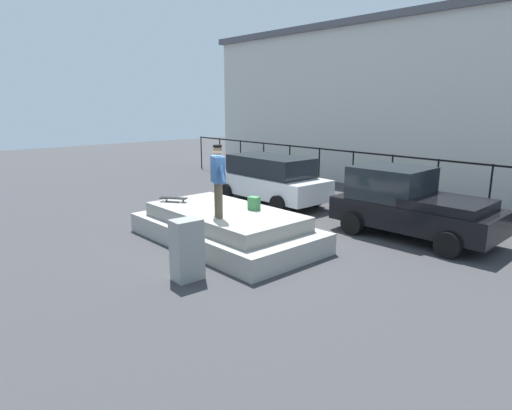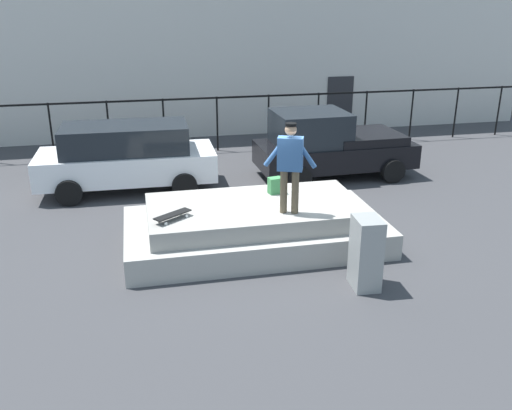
{
  "view_description": "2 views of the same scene",
  "coord_description": "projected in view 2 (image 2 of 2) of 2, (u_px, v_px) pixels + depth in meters",
  "views": [
    {
      "loc": [
        8.49,
        -7.23,
        3.6
      ],
      "look_at": [
        -0.63,
        1.02,
        0.75
      ],
      "focal_mm": 30.91,
      "sensor_mm": 36.0,
      "label": 1
    },
    {
      "loc": [
        -2.6,
        -10.63,
        4.84
      ],
      "look_at": [
        -0.08,
        0.87,
        0.39
      ],
      "focal_mm": 39.21,
      "sensor_mm": 36.0,
      "label": 2
    }
  ],
  "objects": [
    {
      "name": "skateboard",
      "position": [
        173.0,
        215.0,
        10.42
      ],
      "size": [
        0.74,
        0.62,
        0.12
      ],
      "color": "black",
      "rests_on": "concrete_ledge"
    },
    {
      "name": "car_white_hatchback_near",
      "position": [
        127.0,
        156.0,
        14.46
      ],
      "size": [
        4.55,
        2.14,
        1.73
      ],
      "color": "white",
      "rests_on": "ground_plane"
    },
    {
      "name": "ground_plane",
      "position": [
        268.0,
        236.0,
        11.94
      ],
      "size": [
        60.0,
        60.0,
        0.0
      ],
      "primitive_type": "plane",
      "color": "#38383A"
    },
    {
      "name": "car_black_pickup_mid",
      "position": [
        329.0,
        145.0,
        15.54
      ],
      "size": [
        4.38,
        2.23,
        1.87
      ],
      "color": "black",
      "rests_on": "ground_plane"
    },
    {
      "name": "backpack",
      "position": [
        275.0,
        186.0,
        11.79
      ],
      "size": [
        0.31,
        0.25,
        0.35
      ],
      "primitive_type": "cube",
      "rotation": [
        0.0,
        0.0,
        0.18
      ],
      "color": "#33723F",
      "rests_on": "concrete_ledge"
    },
    {
      "name": "warehouse_building",
      "position": [
        195.0,
        28.0,
        22.26
      ],
      "size": [
        25.2,
        7.4,
        7.13
      ],
      "color": "beige",
      "rests_on": "ground_plane"
    },
    {
      "name": "concrete_ledge",
      "position": [
        255.0,
        226.0,
        11.43
      ],
      "size": [
        5.22,
        2.75,
        0.88
      ],
      "color": "#9E9B93",
      "rests_on": "ground_plane"
    },
    {
      "name": "fence_row",
      "position": [
        217.0,
        114.0,
        18.04
      ],
      "size": [
        24.06,
        0.06,
        1.78
      ],
      "color": "black",
      "rests_on": "ground_plane"
    },
    {
      "name": "skateboarder",
      "position": [
        290.0,
        161.0,
        10.44
      ],
      "size": [
        0.97,
        0.44,
        1.76
      ],
      "color": "brown",
      "rests_on": "concrete_ledge"
    },
    {
      "name": "utility_box",
      "position": [
        366.0,
        253.0,
        9.66
      ],
      "size": [
        0.48,
        0.63,
        1.29
      ],
      "primitive_type": "cube",
      "rotation": [
        0.0,
        0.0,
        -0.06
      ],
      "color": "gray",
      "rests_on": "ground_plane"
    }
  ]
}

